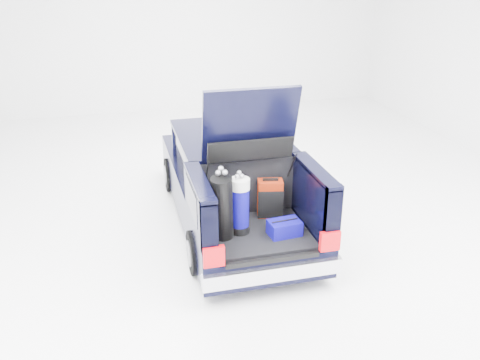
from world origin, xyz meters
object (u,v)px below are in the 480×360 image
object	(u,v)px
car	(231,180)
blue_golf_bag	(240,205)
black_golf_bag	(222,208)
blue_duffel	(284,228)
red_suitcase	(270,198)

from	to	relation	value
car	blue_golf_bag	xyz separation A→B (m)	(-0.24, -1.55, 0.32)
black_golf_bag	blue_duffel	distance (m)	0.89
car	red_suitcase	size ratio (longest dim) A/B	8.19
red_suitcase	blue_duffel	bearing A→B (deg)	-76.14
red_suitcase	black_golf_bag	size ratio (longest dim) A/B	0.57
car	black_golf_bag	world-z (taller)	car
black_golf_bag	blue_golf_bag	distance (m)	0.29
car	blue_golf_bag	bearing A→B (deg)	-98.80
blue_golf_bag	blue_duffel	world-z (taller)	blue_golf_bag
car	blue_golf_bag	world-z (taller)	car
car	red_suitcase	distance (m)	1.24
red_suitcase	blue_golf_bag	distance (m)	0.65
blue_golf_bag	black_golf_bag	bearing A→B (deg)	-131.08
blue_duffel	red_suitcase	bearing A→B (deg)	86.85
car	red_suitcase	world-z (taller)	car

